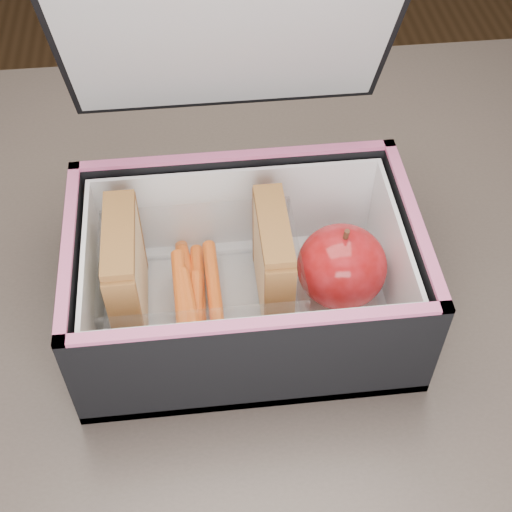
{
  "coord_description": "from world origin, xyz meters",
  "views": [
    {
      "loc": [
        -0.03,
        -0.36,
        1.25
      ],
      "look_at": [
        0.01,
        0.02,
        0.81
      ],
      "focal_mm": 50.0,
      "sensor_mm": 36.0,
      "label": 1
    }
  ],
  "objects": [
    {
      "name": "plastic_tub",
      "position": [
        -0.04,
        0.01,
        0.8
      ],
      "size": [
        0.16,
        0.11,
        0.07
      ],
      "primitive_type": null,
      "color": "white",
      "rests_on": "lunch_bag"
    },
    {
      "name": "kitchen_table",
      "position": [
        0.0,
        0.0,
        0.66
      ],
      "size": [
        1.2,
        0.8,
        0.75
      ],
      "color": "#52453E",
      "rests_on": "ground"
    },
    {
      "name": "sandwich_left",
      "position": [
        -0.1,
        0.01,
        0.81
      ],
      "size": [
        0.02,
        0.09,
        0.1
      ],
      "color": "beige",
      "rests_on": "plastic_tub"
    },
    {
      "name": "lunch_bag",
      "position": [
        -0.0,
        0.01,
        0.81
      ],
      "size": [
        0.27,
        0.26,
        0.26
      ],
      "color": "black",
      "rests_on": "kitchen_table"
    },
    {
      "name": "red_apple",
      "position": [
        0.08,
        0.01,
        0.8
      ],
      "size": [
        0.08,
        0.08,
        0.08
      ],
      "rotation": [
        0.0,
        0.0,
        0.09
      ],
      "color": "#870301",
      "rests_on": "paper_napkin"
    },
    {
      "name": "carrot_sticks",
      "position": [
        -0.05,
        0.0,
        0.78
      ],
      "size": [
        0.04,
        0.14,
        0.03
      ],
      "color": "orange",
      "rests_on": "plastic_tub"
    },
    {
      "name": "paper_napkin",
      "position": [
        0.07,
        0.01,
        0.77
      ],
      "size": [
        0.08,
        0.08,
        0.01
      ],
      "primitive_type": "cube",
      "rotation": [
        0.0,
        0.0,
        -0.05
      ],
      "color": "white",
      "rests_on": "lunch_bag"
    },
    {
      "name": "sandwich_right",
      "position": [
        0.02,
        0.01,
        0.81
      ],
      "size": [
        0.02,
        0.08,
        0.09
      ],
      "color": "beige",
      "rests_on": "plastic_tub"
    }
  ]
}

